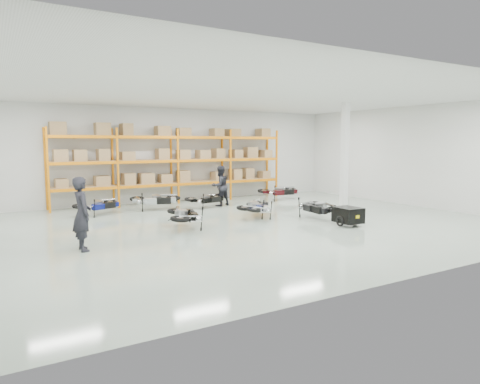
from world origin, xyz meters
TOP-DOWN VIEW (x-y plane):
  - room at (0.00, 0.00)m, footprint 18.00×18.00m
  - pallet_rack at (-0.00, 6.45)m, footprint 11.28×0.98m
  - structural_column at (5.20, 0.50)m, footprint 0.25×0.25m
  - moto_blue_centre at (1.19, 1.09)m, footprint 1.84×1.70m
  - moto_silver_left at (1.19, 0.85)m, footprint 1.51×1.79m
  - moto_black_far_left at (-2.07, 0.33)m, footprint 1.41×2.02m
  - moto_touring_right at (2.98, -0.46)m, footprint 1.14×1.91m
  - trailer at (2.98, -2.06)m, footprint 0.80×1.52m
  - moto_back_a at (-3.99, 4.52)m, footprint 1.83×1.33m
  - moto_back_b at (-1.61, 4.67)m, footprint 2.04×1.49m
  - moto_back_c at (0.53, 4.12)m, footprint 1.70×1.01m
  - moto_back_d at (4.82, 4.62)m, footprint 1.94×1.17m
  - person_left at (-5.55, -1.06)m, footprint 0.51×0.74m
  - person_back at (1.34, 4.32)m, footprint 1.01×0.85m

SIDE VIEW (x-z plane):
  - trailer at x=2.98m, z-range 0.05..0.69m
  - moto_back_c at x=0.53m, z-range -0.03..1.01m
  - moto_silver_left at x=1.19m, z-range -0.03..1.01m
  - moto_back_a at x=-3.99m, z-range -0.03..1.04m
  - moto_blue_centre at x=1.19m, z-range -0.03..1.06m
  - moto_touring_right at x=2.98m, z-range -0.03..1.13m
  - moto_back_d at x=4.82m, z-range -0.03..1.15m
  - moto_black_far_left at x=-2.07m, z-range -0.03..1.15m
  - moto_back_b at x=-1.61m, z-range -0.03..1.15m
  - person_back at x=1.34m, z-range 0.00..1.82m
  - person_left at x=-5.55m, z-range 0.00..1.97m
  - room at x=0.00m, z-range -6.75..11.25m
  - structural_column at x=5.20m, z-range 0.00..4.50m
  - pallet_rack at x=0.00m, z-range 0.45..4.07m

